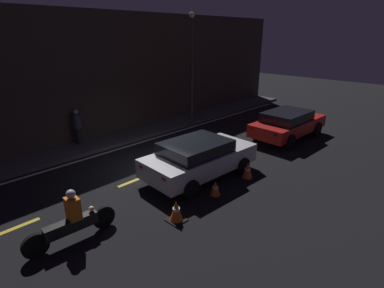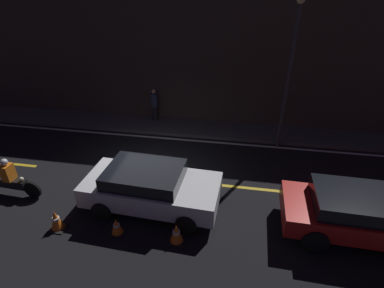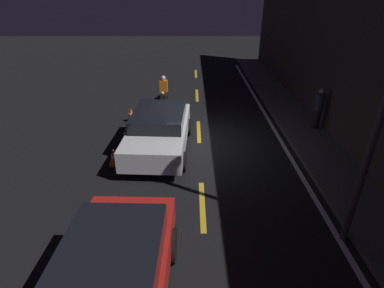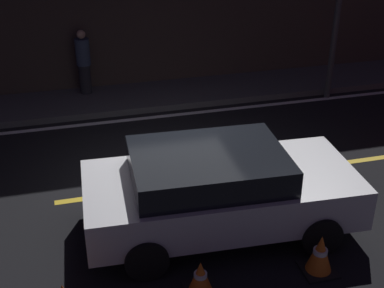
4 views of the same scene
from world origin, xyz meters
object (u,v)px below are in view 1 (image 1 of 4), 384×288
taxi_red (288,123)px  pedestrian (78,127)px  traffic_cone_near (176,211)px  sedan_white (199,157)px  traffic_cone_mid (215,189)px  traffic_cone_far (247,171)px  street_lamp (192,66)px  motorcycle (71,221)px

taxi_red → pedestrian: (-7.52, 6.10, 0.18)m
traffic_cone_near → sedan_white: bearing=30.4°
traffic_cone_near → traffic_cone_mid: 1.76m
traffic_cone_far → street_lamp: street_lamp is taller
taxi_red → pedestrian: 9.68m
sedan_white → traffic_cone_far: bearing=-47.7°
traffic_cone_far → pedestrian: (-2.60, 7.20, 0.64)m
traffic_cone_near → traffic_cone_far: bearing=1.5°
pedestrian → street_lamp: (5.72, -1.43, 2.31)m
traffic_cone_mid → traffic_cone_far: (1.71, -0.02, 0.05)m
traffic_cone_far → pedestrian: size_ratio=0.38×
sedan_white → motorcycle: (-4.72, -0.22, -0.18)m
taxi_red → traffic_cone_mid: size_ratio=8.74×
traffic_cone_near → traffic_cone_mid: size_ratio=1.25×
traffic_cone_far → sedan_white: bearing=129.5°
traffic_cone_mid → traffic_cone_near: bearing=-176.4°
traffic_cone_near → street_lamp: 9.29m
pedestrian → street_lamp: size_ratio=0.27×
traffic_cone_mid → street_lamp: (4.83, 5.74, 3.00)m
traffic_cone_mid → street_lamp: bearing=49.9°
sedan_white → traffic_cone_mid: (-0.63, -1.29, -0.49)m
motorcycle → traffic_cone_mid: bearing=-11.3°
sedan_white → traffic_cone_near: 2.80m
traffic_cone_near → pedestrian: bearing=83.3°
taxi_red → traffic_cone_mid: (-6.63, -1.08, -0.51)m
sedan_white → taxi_red: same height
traffic_cone_near → motorcycle: bearing=153.2°
motorcycle → pedestrian: 6.90m
motorcycle → pedestrian: bearing=65.8°
motorcycle → traffic_cone_near: size_ratio=3.65×
sedan_white → traffic_cone_mid: bearing=-113.3°
taxi_red → motorcycle: (-10.71, -0.01, -0.20)m
taxi_red → traffic_cone_near: bearing=-170.4°
traffic_cone_near → street_lamp: street_lamp is taller
sedan_white → traffic_cone_near: (-2.39, -1.40, -0.43)m
pedestrian → traffic_cone_far: bearing=-70.1°
taxi_red → traffic_cone_far: 5.06m
sedan_white → street_lamp: street_lamp is taller
traffic_cone_mid → traffic_cone_far: size_ratio=0.84×
traffic_cone_near → pedestrian: pedestrian is taller
sedan_white → traffic_cone_far: sedan_white is taller
traffic_cone_near → traffic_cone_mid: bearing=3.6°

